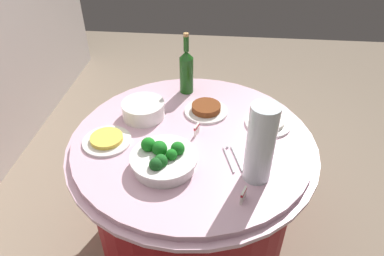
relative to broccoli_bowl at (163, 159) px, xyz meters
The scene contains 12 objects.
ground_plane 0.82m from the broccoli_bowl, 24.86° to the right, with size 6.00×6.00×0.00m, color gray.
buffet_table 0.47m from the broccoli_bowl, 24.86° to the right, with size 1.16×1.16×0.74m.
broccoli_bowl is the anchor object (origin of this frame).
plate_stack 0.39m from the broccoli_bowl, 24.14° to the left, with size 0.21×0.21×0.08m.
wine_bottle 0.62m from the broccoli_bowl, ahead, with size 0.07×0.07×0.34m.
decorative_fruit_vase 0.39m from the broccoli_bowl, 93.06° to the right, with size 0.11×0.11×0.34m.
serving_tongs 0.30m from the broccoli_bowl, 75.07° to the right, with size 0.17×0.09×0.01m.
food_plate_stir_fry 0.44m from the broccoli_bowl, 19.69° to the right, with size 0.22×0.22×0.04m.
food_plate_rice 0.57m from the broccoli_bowl, 53.27° to the right, with size 0.22×0.22×0.03m.
food_plate_fried_egg 0.31m from the broccoli_bowl, 64.59° to the left, with size 0.22×0.22×0.03m.
label_placard_front 0.26m from the broccoli_bowl, 27.21° to the right, with size 0.05×0.02×0.05m.
label_placard_mid 0.36m from the broccoli_bowl, 115.32° to the right, with size 0.05×0.03×0.05m.
Camera 1 is at (-1.27, -0.12, 1.75)m, focal length 32.88 mm.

